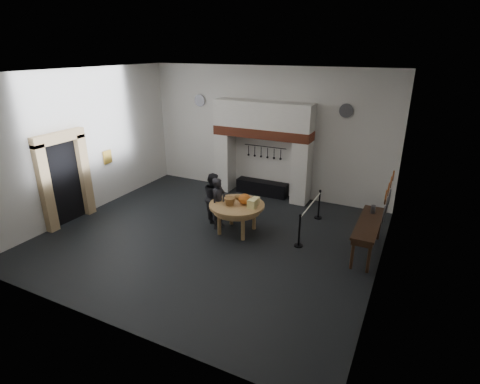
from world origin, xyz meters
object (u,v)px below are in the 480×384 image
at_px(visitor_near, 219,203).
at_px(barrier_post_near, 299,231).
at_px(side_table, 369,223).
at_px(work_table, 237,205).
at_px(iron_range, 262,188).
at_px(barrier_post_far, 319,205).
at_px(visitor_far, 214,197).

height_order(visitor_near, barrier_post_near, visitor_near).
bearing_deg(side_table, work_table, -173.42).
xyz_separation_m(iron_range, barrier_post_near, (2.41, -3.12, 0.20)).
bearing_deg(side_table, iron_range, 146.88).
height_order(iron_range, visitor_near, visitor_near).
xyz_separation_m(work_table, barrier_post_far, (1.89, 1.97, -0.39)).
distance_m(iron_range, barrier_post_near, 3.95).
bearing_deg(barrier_post_far, visitor_far, -151.78).
bearing_deg(barrier_post_near, barrier_post_far, 90.00).
xyz_separation_m(visitor_near, visitor_far, (-0.40, 0.40, -0.01)).
xyz_separation_m(side_table, barrier_post_near, (-1.69, -0.44, -0.42)).
relative_size(visitor_far, barrier_post_near, 1.70).
bearing_deg(barrier_post_far, visitor_near, -141.94).
bearing_deg(barrier_post_far, iron_range, 155.19).
height_order(work_table, visitor_near, visitor_near).
relative_size(iron_range, barrier_post_far, 2.11).
height_order(iron_range, work_table, work_table).
distance_m(side_table, barrier_post_far, 2.33).
height_order(visitor_near, visitor_far, visitor_near).
relative_size(barrier_post_near, barrier_post_far, 1.00).
bearing_deg(barrier_post_near, visitor_far, 171.26).
bearing_deg(work_table, iron_range, 99.62).
bearing_deg(work_table, barrier_post_near, -0.86).
xyz_separation_m(side_table, barrier_post_far, (-1.69, 1.56, -0.42)).
bearing_deg(iron_range, barrier_post_near, -52.23).
xyz_separation_m(iron_range, visitor_far, (-0.48, -2.67, 0.51)).
relative_size(work_table, barrier_post_near, 1.77).
distance_m(iron_range, barrier_post_far, 2.67).
xyz_separation_m(visitor_near, side_table, (4.18, 0.40, 0.09)).
bearing_deg(iron_range, visitor_far, -100.23).
bearing_deg(visitor_far, visitor_near, -176.14).
xyz_separation_m(visitor_far, side_table, (4.58, -0.00, 0.11)).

